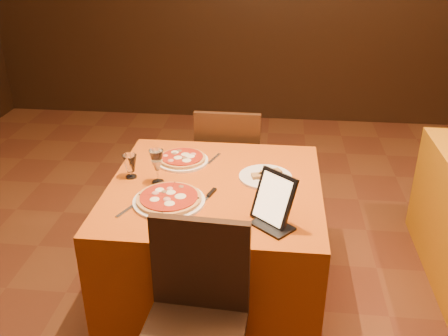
# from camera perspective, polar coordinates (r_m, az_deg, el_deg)

# --- Properties ---
(main_table) EXTENTS (1.10, 1.10, 0.75)m
(main_table) POSITION_cam_1_polar(r_m,az_deg,el_deg) (2.79, -0.99, -8.72)
(main_table) COLOR #B1480B
(main_table) RESTS_ON floor
(chair_main_far) EXTENTS (0.47, 0.47, 0.91)m
(chair_main_far) POSITION_cam_1_polar(r_m,az_deg,el_deg) (3.47, 0.70, 0.29)
(chair_main_far) COLOR black
(chair_main_far) RESTS_ON floor
(pizza_near) EXTENTS (0.35, 0.35, 0.03)m
(pizza_near) POSITION_cam_1_polar(r_m,az_deg,el_deg) (2.44, -6.30, -3.62)
(pizza_near) COLOR white
(pizza_near) RESTS_ON main_table
(pizza_far) EXTENTS (0.30, 0.30, 0.03)m
(pizza_far) POSITION_cam_1_polar(r_m,az_deg,el_deg) (2.84, -4.79, 0.98)
(pizza_far) COLOR white
(pizza_far) RESTS_ON main_table
(cutlet_dish) EXTENTS (0.28, 0.28, 0.03)m
(cutlet_dish) POSITION_cam_1_polar(r_m,az_deg,el_deg) (2.66, 4.76, -0.91)
(cutlet_dish) COLOR white
(cutlet_dish) RESTS_ON main_table
(wine_glass) EXTENTS (0.09, 0.09, 0.19)m
(wine_glass) POSITION_cam_1_polar(r_m,az_deg,el_deg) (2.60, -7.66, 0.19)
(wine_glass) COLOR #E4C381
(wine_glass) RESTS_ON main_table
(water_glass) EXTENTS (0.07, 0.07, 0.13)m
(water_glass) POSITION_cam_1_polar(r_m,az_deg,el_deg) (2.69, -10.66, 0.19)
(water_glass) COLOR silver
(water_glass) RESTS_ON main_table
(tablet) EXTENTS (0.21, 0.20, 0.24)m
(tablet) POSITION_cam_1_polar(r_m,az_deg,el_deg) (2.24, 5.69, -3.47)
(tablet) COLOR black
(tablet) RESTS_ON main_table
(knife) EXTENTS (0.07, 0.19, 0.01)m
(knife) POSITION_cam_1_polar(r_m,az_deg,el_deg) (2.44, -2.27, -3.82)
(knife) COLOR silver
(knife) RESTS_ON main_table
(fork_near) EXTENTS (0.08, 0.15, 0.01)m
(fork_near) POSITION_cam_1_polar(r_m,az_deg,el_deg) (2.41, -10.98, -4.70)
(fork_near) COLOR silver
(fork_near) RESTS_ON main_table
(fork_far) EXTENTS (0.07, 0.15, 0.01)m
(fork_far) POSITION_cam_1_polar(r_m,az_deg,el_deg) (2.87, -1.15, 1.07)
(fork_far) COLOR #BABAC1
(fork_far) RESTS_ON main_table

